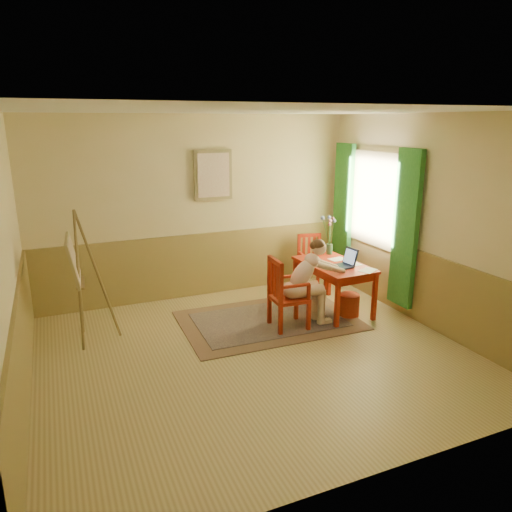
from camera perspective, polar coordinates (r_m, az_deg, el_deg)
name	(u,v)px	position (r m, az deg, el deg)	size (l,w,h in m)	color
room	(255,241)	(5.37, -0.14, 1.83)	(5.04, 4.54, 2.84)	tan
wainscot	(231,293)	(6.34, -2.96, -4.47)	(5.00, 4.50, 1.00)	#A58C4A
window	(372,213)	(7.51, 13.73, 5.01)	(0.12, 2.01, 2.20)	white
wall_portrait	(213,175)	(7.40, -5.13, 9.59)	(0.60, 0.05, 0.76)	#928250
rug	(269,320)	(6.75, 1.53, -7.66)	(2.44, 1.67, 0.02)	#8C7251
table	(334,269)	(6.99, 9.26, -1.59)	(0.77, 1.23, 0.72)	#B02911
chair_left	(286,294)	(6.35, 3.54, -4.52)	(0.47, 0.45, 0.98)	#B02911
chair_back	(311,262)	(7.93, 6.60, -0.72)	(0.47, 0.48, 0.90)	#B02911
figure	(308,279)	(6.43, 6.17, -2.75)	(0.89, 0.39, 1.19)	beige
laptop	(343,263)	(6.80, 10.29, -0.88)	(0.45, 0.30, 0.26)	#1E2338
papers	(342,264)	(6.97, 10.19, -0.89)	(0.79, 1.00, 0.00)	white
vase	(329,236)	(7.39, 8.74, 2.32)	(0.21, 0.31, 0.60)	#3F724C
wastebasket	(349,305)	(6.99, 11.00, -5.75)	(0.30, 0.30, 0.32)	#B1351A
easel	(77,265)	(6.22, -20.61, -1.04)	(0.58, 0.75, 1.69)	brown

